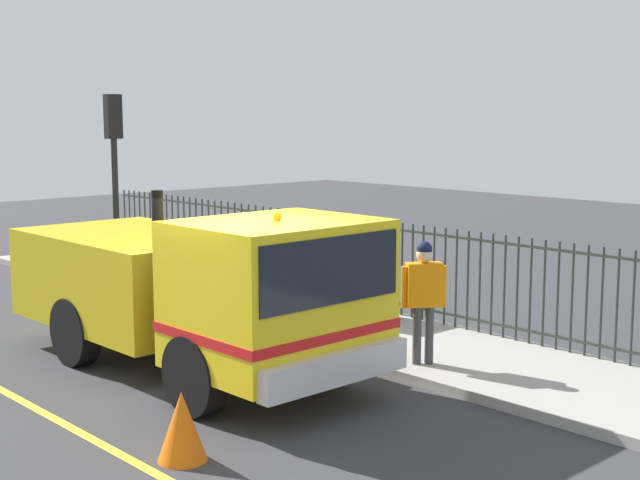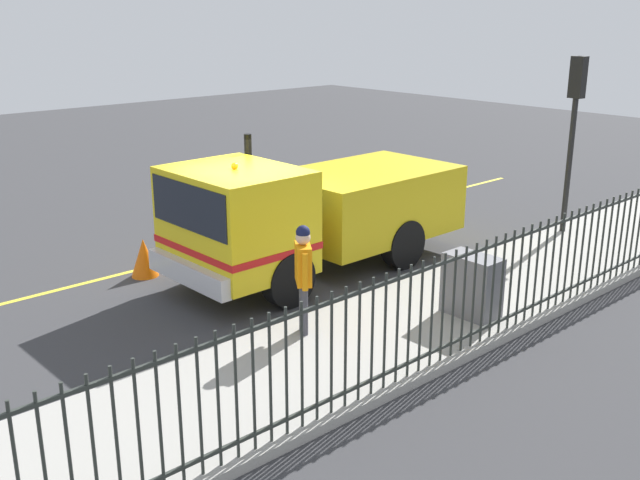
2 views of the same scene
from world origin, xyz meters
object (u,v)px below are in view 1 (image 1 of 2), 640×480
at_px(utility_cabinet, 362,290).
at_px(traffic_light_near, 114,150).
at_px(worker_standing, 424,289).
at_px(traffic_cone, 182,426).
at_px(work_truck, 204,284).

bearing_deg(utility_cabinet, traffic_light_near, 105.58).
distance_m(worker_standing, traffic_cone, 4.23).
xyz_separation_m(traffic_light_near, utility_cabinet, (1.48, -5.29, -2.17)).
relative_size(work_truck, traffic_light_near, 1.62).
height_order(work_truck, traffic_light_near, traffic_light_near).
xyz_separation_m(utility_cabinet, traffic_cone, (-5.41, -2.78, -0.26)).
distance_m(work_truck, traffic_light_near, 6.32).
bearing_deg(traffic_cone, worker_standing, 5.00).
height_order(traffic_light_near, traffic_cone, traffic_light_near).
relative_size(worker_standing, traffic_cone, 2.32).
bearing_deg(utility_cabinet, traffic_cone, -152.82).
height_order(work_truck, traffic_cone, work_truck).
distance_m(worker_standing, utility_cabinet, 2.78).
bearing_deg(work_truck, utility_cabinet, -172.46).
bearing_deg(worker_standing, traffic_light_near, -53.20).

